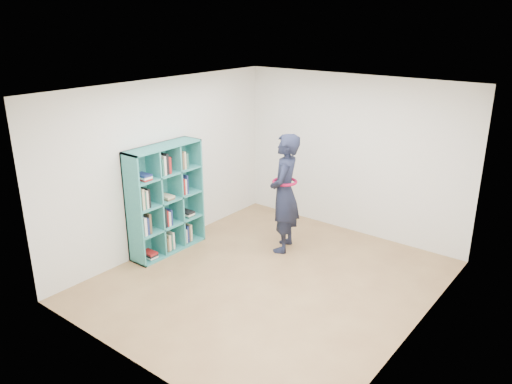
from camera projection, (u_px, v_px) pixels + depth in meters
The scene contains 9 objects.
floor at pixel (269, 280), 6.87m from camera, with size 4.50×4.50×0.00m, color brown.
ceiling at pixel (271, 90), 6.00m from camera, with size 4.50×4.50×0.00m, color white.
wall_left at pixel (164, 165), 7.60m from camera, with size 0.02×4.50×2.60m, color silver.
wall_right at pixel (422, 230), 5.28m from camera, with size 0.02×4.50×2.60m, color silver.
wall_back at pixel (352, 155), 8.11m from camera, with size 4.00×0.02×2.60m, color silver.
wall_front at pixel (130, 253), 4.76m from camera, with size 4.00×0.02×2.60m, color silver.
bookshelf at pixel (164, 200), 7.52m from camera, with size 0.37×1.25×1.67m.
person at pixel (285, 193), 7.51m from camera, with size 0.66×0.78×1.83m.
smartphone at pixel (276, 183), 7.59m from camera, with size 0.07×0.09×0.14m.
Camera 1 is at (3.59, -4.90, 3.44)m, focal length 35.00 mm.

